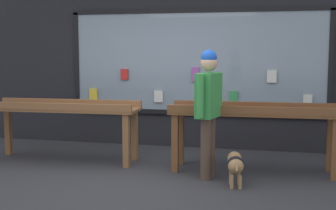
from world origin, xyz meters
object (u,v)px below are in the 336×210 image
Objects in this scene: small_dog at (235,164)px; display_table_right at (253,118)px; person_browsing at (208,103)px; display_table_left at (63,113)px.

display_table_right is at bearing -22.13° from small_dog.
small_dog is at bearing -113.25° from person_browsing.
display_table_left is 4.45× the size of small_dog.
person_browsing reaches higher than small_dog.
display_table_left is 1.38× the size of person_browsing.
display_table_right is 0.92m from small_dog.
person_browsing reaches higher than display_table_right.
small_dog is at bearing -15.58° from display_table_left.
display_table_left reaches higher than small_dog.
person_browsing is 3.24× the size of small_dog.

